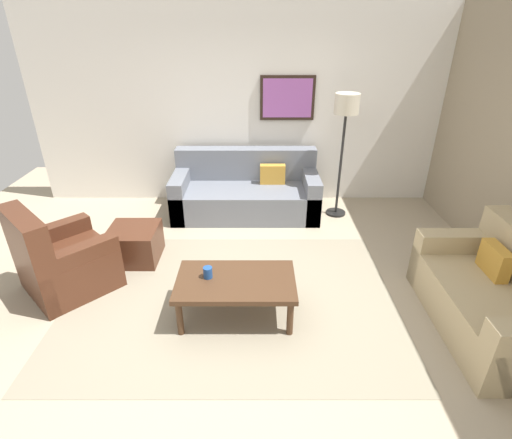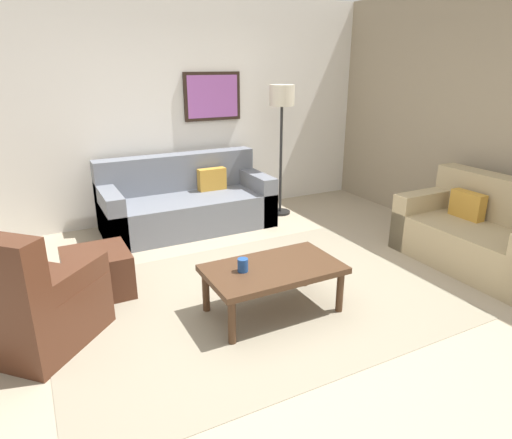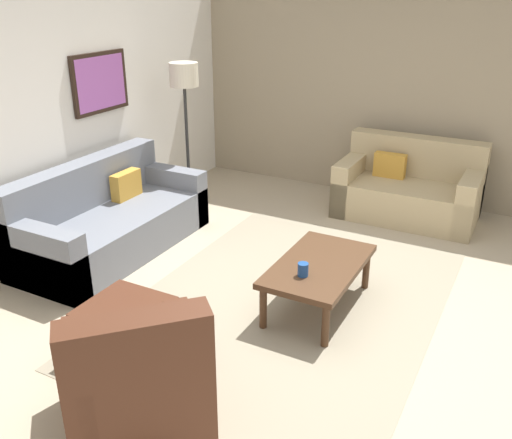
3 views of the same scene
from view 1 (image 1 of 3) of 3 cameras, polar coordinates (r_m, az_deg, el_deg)
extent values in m
plane|color=tan|center=(4.05, -3.72, -11.50)|extent=(8.00, 8.00, 0.00)
cube|color=silver|center=(5.87, -2.62, 16.07)|extent=(6.00, 0.12, 2.80)
cube|color=gray|center=(4.05, -3.72, -11.45)|extent=(3.30, 2.39, 0.01)
cube|color=slate|center=(5.63, -1.51, 2.88)|extent=(2.05, 0.94, 0.42)
cube|color=slate|center=(5.87, -1.45, 6.33)|extent=(2.05, 0.24, 0.88)
cube|color=slate|center=(5.69, -10.89, 3.75)|extent=(0.20, 0.94, 0.62)
cube|color=slate|center=(5.65, 7.94, 3.78)|extent=(0.20, 0.94, 0.62)
cube|color=gold|center=(5.62, 2.44, 6.68)|extent=(0.36, 0.12, 0.28)
cube|color=tan|center=(4.16, 31.00, -11.17)|extent=(0.88, 1.55, 0.42)
cube|color=tan|center=(4.59, 27.40, -5.11)|extent=(0.88, 0.20, 0.62)
cube|color=gold|center=(4.21, 31.69, -5.14)|extent=(0.12, 0.36, 0.28)
cube|color=#4C2819|center=(4.53, -25.71, -6.48)|extent=(1.13, 1.13, 0.44)
cube|color=#4C2819|center=(4.34, -29.98, -5.04)|extent=(0.71, 0.70, 0.95)
cube|color=#4C2819|center=(4.22, -24.30, -7.37)|extent=(0.68, 0.68, 0.60)
cube|color=#4C2819|center=(4.76, -27.33, -4.06)|extent=(0.68, 0.68, 0.60)
cube|color=#4C2819|center=(4.77, -17.44, -3.43)|extent=(0.56, 0.56, 0.40)
cylinder|color=#472D1C|center=(3.60, -11.18, -14.04)|extent=(0.06, 0.06, 0.36)
cylinder|color=#472D1C|center=(3.55, 5.03, -14.25)|extent=(0.06, 0.06, 0.36)
cylinder|color=#472D1C|center=(4.00, -9.88, -9.16)|extent=(0.06, 0.06, 0.36)
cylinder|color=#472D1C|center=(3.96, 4.43, -9.27)|extent=(0.06, 0.06, 0.36)
cube|color=#472D1C|center=(3.62, -3.02, -9.12)|extent=(1.10, 0.64, 0.05)
cylinder|color=#1E478C|center=(3.62, -7.11, -7.74)|extent=(0.08, 0.08, 0.11)
cylinder|color=black|center=(5.82, 11.62, 1.01)|extent=(0.28, 0.28, 0.03)
cylinder|color=#262626|center=(5.55, 12.30, 7.60)|extent=(0.04, 0.04, 1.45)
cylinder|color=beige|center=(5.34, 13.23, 16.27)|extent=(0.32, 0.32, 0.26)
cube|color=black|center=(5.77, 4.63, 17.39)|extent=(0.77, 0.04, 0.61)
cube|color=#9B53A1|center=(5.75, 4.64, 17.37)|extent=(0.69, 0.01, 0.53)
camera|label=2|loc=(1.91, -80.17, -14.10)|focal=31.29mm
camera|label=3|loc=(4.26, -71.69, 9.16)|focal=39.06mm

